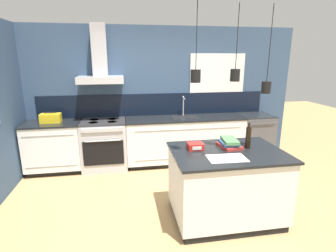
# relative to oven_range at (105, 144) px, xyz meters

# --- Properties ---
(ground_plane) EXTENTS (16.00, 16.00, 0.00)m
(ground_plane) POSITION_rel_oven_range_xyz_m (1.00, -1.69, -0.46)
(ground_plane) COLOR tan
(ground_plane) RESTS_ON ground
(wall_back) EXTENTS (5.60, 2.38, 2.60)m
(wall_back) POSITION_rel_oven_range_xyz_m (0.94, 0.31, 0.90)
(wall_back) COLOR #354C6B
(wall_back) RESTS_ON ground_plane
(counter_run_left) EXTENTS (0.97, 0.64, 0.91)m
(counter_run_left) POSITION_rel_oven_range_xyz_m (-0.88, 0.01, 0.01)
(counter_run_left) COLOR black
(counter_run_left) RESTS_ON ground_plane
(counter_run_sink) EXTENTS (2.27, 0.64, 1.29)m
(counter_run_sink) POSITION_rel_oven_range_xyz_m (1.54, 0.01, 0.01)
(counter_run_sink) COLOR black
(counter_run_sink) RESTS_ON ground_plane
(oven_range) EXTENTS (0.81, 0.66, 0.91)m
(oven_range) POSITION_rel_oven_range_xyz_m (0.00, 0.00, 0.00)
(oven_range) COLOR #B5B5BA
(oven_range) RESTS_ON ground_plane
(dishwasher) EXTENTS (0.64, 0.65, 0.91)m
(dishwasher) POSITION_rel_oven_range_xyz_m (2.98, 0.00, 0.00)
(dishwasher) COLOR #4C4C51
(dishwasher) RESTS_ON ground_plane
(kitchen_island) EXTENTS (1.37, 0.98, 0.91)m
(kitchen_island) POSITION_rel_oven_range_xyz_m (1.62, -1.90, 0.00)
(kitchen_island) COLOR black
(kitchen_island) RESTS_ON ground_plane
(bottle_on_island) EXTENTS (0.07, 0.07, 0.34)m
(bottle_on_island) POSITION_rel_oven_range_xyz_m (1.91, -1.83, 0.60)
(bottle_on_island) COLOR black
(bottle_on_island) RESTS_ON kitchen_island
(book_stack) EXTENTS (0.27, 0.34, 0.11)m
(book_stack) POSITION_rel_oven_range_xyz_m (1.69, -1.76, 0.51)
(book_stack) COLOR #B2332D
(book_stack) RESTS_ON kitchen_island
(red_supply_box) EXTENTS (0.19, 0.16, 0.08)m
(red_supply_box) POSITION_rel_oven_range_xyz_m (1.24, -1.77, 0.50)
(red_supply_box) COLOR red
(red_supply_box) RESTS_ON kitchen_island
(paper_pile) EXTENTS (0.45, 0.28, 0.01)m
(paper_pile) POSITION_rel_oven_range_xyz_m (1.51, -2.13, 0.46)
(paper_pile) COLOR silver
(paper_pile) RESTS_ON kitchen_island
(yellow_toolbox) EXTENTS (0.34, 0.18, 0.19)m
(yellow_toolbox) POSITION_rel_oven_range_xyz_m (-0.89, 0.00, 0.54)
(yellow_toolbox) COLOR gold
(yellow_toolbox) RESTS_ON counter_run_left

